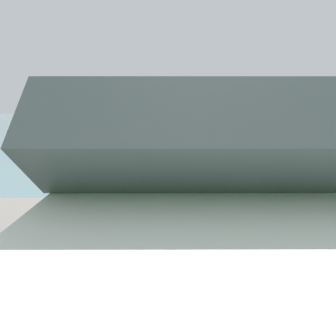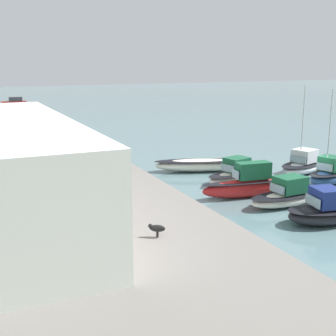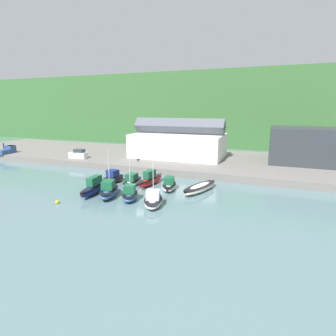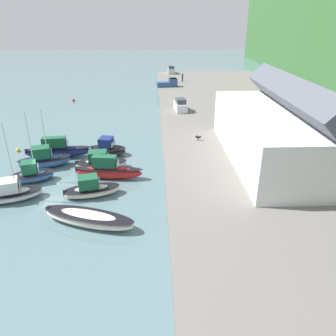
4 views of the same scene
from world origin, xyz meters
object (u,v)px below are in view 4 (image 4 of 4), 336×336
at_px(moored_boat_0, 108,149).
at_px(pickup_truck_0, 169,83).
at_px(mooring_buoy_0, 73,100).
at_px(person_on_quay, 182,77).
at_px(mooring_buoy_1, 18,150).
at_px(moored_boat_1, 100,162).
at_px(moored_boat_2, 108,170).
at_px(moored_boat_7, 32,174).
at_px(moored_boat_3, 91,189).
at_px(moored_boat_8, 12,193).
at_px(dog_on_quay, 198,137).
at_px(moored_boat_4, 88,218).
at_px(moored_boat_5, 58,150).
at_px(moored_boat_6, 44,160).
at_px(parked_car_3, 180,106).
at_px(parked_car_0, 171,70).

relative_size(moored_boat_0, pickup_truck_0, 1.00).
relative_size(moored_boat_0, mooring_buoy_0, 8.76).
height_order(person_on_quay, mooring_buoy_1, person_on_quay).
relative_size(moored_boat_1, pickup_truck_0, 1.25).
bearing_deg(moored_boat_2, moored_boat_7, -80.89).
xyz_separation_m(moored_boat_3, moored_boat_8, (0.50, -7.52, 0.02)).
height_order(moored_boat_0, moored_boat_7, moored_boat_7).
height_order(moored_boat_8, dog_on_quay, moored_boat_8).
xyz_separation_m(moored_boat_2, pickup_truck_0, (-44.80, 8.51, 1.25)).
bearing_deg(person_on_quay, moored_boat_1, -15.64).
height_order(moored_boat_4, moored_boat_5, moored_boat_5).
relative_size(moored_boat_8, mooring_buoy_1, 15.59).
bearing_deg(moored_boat_6, parked_car_3, 120.69).
relative_size(moored_boat_2, dog_on_quay, 9.16).
xyz_separation_m(moored_boat_4, person_on_quay, (-59.87, 12.76, 1.88)).
relative_size(moored_boat_8, person_on_quay, 3.67).
xyz_separation_m(moored_boat_7, pickup_truck_0, (-45.23, 16.56, 1.36)).
bearing_deg(mooring_buoy_0, person_on_quay, 120.81).
bearing_deg(moored_boat_7, moored_boat_8, -27.94).
distance_m(moored_boat_7, parked_car_3, 29.43).
height_order(moored_boat_1, moored_boat_8, moored_boat_8).
height_order(dog_on_quay, mooring_buoy_0, dog_on_quay).
height_order(moored_boat_0, parked_car_3, parked_car_3).
xyz_separation_m(moored_boat_5, person_on_quay, (-44.86, 19.23, 1.49)).
bearing_deg(parked_car_0, pickup_truck_0, -95.88).
xyz_separation_m(moored_boat_5, moored_boat_6, (2.94, -0.83, -0.05)).
height_order(moored_boat_6, moored_boat_8, moored_boat_8).
bearing_deg(moored_boat_7, mooring_buoy_0, 167.44).
distance_m(moored_boat_0, moored_boat_3, 10.75).
bearing_deg(dog_on_quay, moored_boat_7, -32.88).
bearing_deg(mooring_buoy_0, moored_boat_0, 20.34).
bearing_deg(parked_car_0, moored_boat_4, -99.68).
xyz_separation_m(moored_boat_0, moored_boat_8, (11.25, -7.82, -0.04)).
bearing_deg(moored_boat_1, moored_boat_8, -49.73).
distance_m(moored_boat_1, moored_boat_7, 7.53).
relative_size(moored_boat_4, parked_car_0, 2.04).
xyz_separation_m(parked_car_0, parked_car_3, (41.32, -0.40, 0.00)).
relative_size(moored_boat_0, moored_boat_5, 0.59).
xyz_separation_m(parked_car_0, pickup_truck_0, (19.58, -1.52, -0.10)).
xyz_separation_m(moored_boat_2, moored_boat_7, (0.43, -8.05, -0.11)).
height_order(moored_boat_4, dog_on_quay, dog_on_quay).
bearing_deg(parked_car_0, moored_boat_0, -102.20).
bearing_deg(person_on_quay, dog_on_quay, -1.78).
xyz_separation_m(moored_boat_0, moored_boat_3, (10.75, -0.30, -0.06)).
bearing_deg(moored_boat_6, moored_boat_7, -20.88).
bearing_deg(moored_boat_8, moored_boat_6, 154.96).
xyz_separation_m(moored_boat_6, person_on_quay, (-47.80, 20.06, 1.54)).
relative_size(moored_boat_4, pickup_truck_0, 1.76).
xyz_separation_m(moored_boat_1, moored_boat_4, (11.71, 0.73, -0.12)).
height_order(moored_boat_1, mooring_buoy_0, moored_boat_1).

